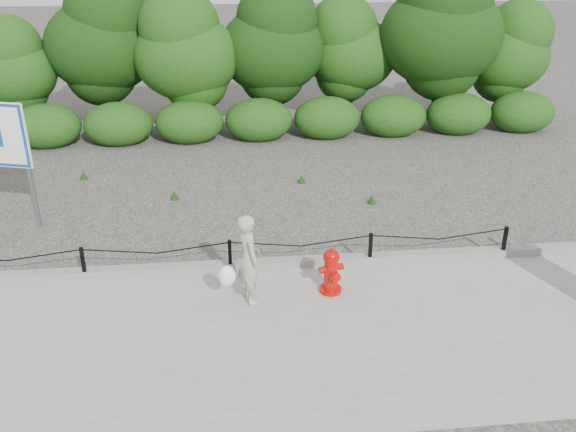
# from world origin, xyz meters

# --- Properties ---
(ground) EXTENTS (90.00, 90.00, 0.00)m
(ground) POSITION_xyz_m (0.00, 0.00, 0.00)
(ground) COLOR #2D2B28
(ground) RESTS_ON ground
(sidewalk) EXTENTS (14.00, 4.00, 0.08)m
(sidewalk) POSITION_xyz_m (0.00, -2.00, 0.04)
(sidewalk) COLOR gray
(sidewalk) RESTS_ON ground
(curb) EXTENTS (14.00, 0.22, 0.14)m
(curb) POSITION_xyz_m (0.00, 0.05, 0.15)
(curb) COLOR slate
(curb) RESTS_ON sidewalk
(chain_barrier) EXTENTS (10.06, 0.06, 0.60)m
(chain_barrier) POSITION_xyz_m (0.00, 0.00, 0.46)
(chain_barrier) COLOR black
(chain_barrier) RESTS_ON sidewalk
(treeline) EXTENTS (20.26, 3.82, 4.97)m
(treeline) POSITION_xyz_m (0.40, 8.91, 2.56)
(treeline) COLOR black
(treeline) RESTS_ON ground
(fire_hydrant) EXTENTS (0.46, 0.47, 0.80)m
(fire_hydrant) POSITION_xyz_m (1.64, -0.87, 0.46)
(fire_hydrant) COLOR #B50B06
(fire_hydrant) RESTS_ON sidewalk
(pedestrian) EXTENTS (0.74, 0.63, 1.51)m
(pedestrian) POSITION_xyz_m (0.27, -0.98, 0.82)
(pedestrian) COLOR #A1A08A
(pedestrian) RESTS_ON sidewalk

